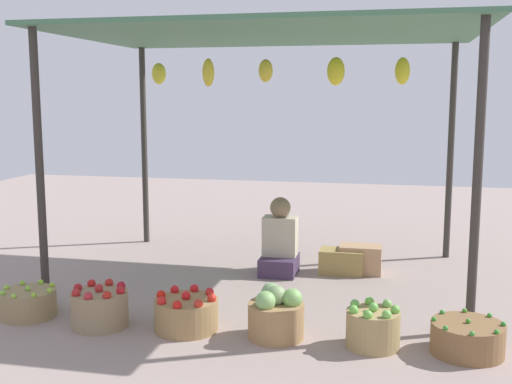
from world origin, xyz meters
TOP-DOWN VIEW (x-y plane):
  - ground_plane at (0.00, 0.00)m, footprint 14.00×14.00m
  - market_stall_structure at (0.00, 0.00)m, footprint 3.87×2.64m
  - vendor_person at (0.08, 0.14)m, footprint 0.36×0.44m
  - basket_limes at (-1.70, -1.57)m, footprint 0.44×0.44m
  - basket_red_apples at (-1.03, -1.65)m, footprint 0.44×0.44m
  - basket_red_tomatoes at (-0.35, -1.58)m, footprint 0.49×0.49m
  - basket_cabbages at (0.36, -1.59)m, footprint 0.42×0.42m
  - basket_green_apples at (1.07, -1.62)m, footprint 0.38×0.38m
  - basket_green_chilies at (1.72, -1.60)m, footprint 0.51×0.51m
  - wooden_crate_near_vendor at (0.88, 0.32)m, footprint 0.42×0.27m
  - wooden_crate_stacked_rear at (0.69, 0.26)m, footprint 0.44×0.28m

SIDE VIEW (x-z plane):
  - ground_plane at x=0.00m, z-range 0.00..0.00m
  - basket_green_chilies at x=1.72m, z-range -0.02..0.24m
  - basket_limes at x=-1.70m, z-range -0.02..0.24m
  - wooden_crate_stacked_rear at x=0.69m, z-range 0.00..0.24m
  - basket_red_tomatoes at x=-0.35m, z-range -0.02..0.28m
  - wooden_crate_near_vendor at x=0.88m, z-range 0.00..0.28m
  - basket_green_apples at x=1.07m, z-range -0.02..0.31m
  - basket_red_apples at x=-1.03m, z-range -0.02..0.32m
  - basket_cabbages at x=0.36m, z-range -0.03..0.37m
  - vendor_person at x=0.08m, z-range -0.09..0.69m
  - market_stall_structure at x=0.00m, z-range 1.04..3.44m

